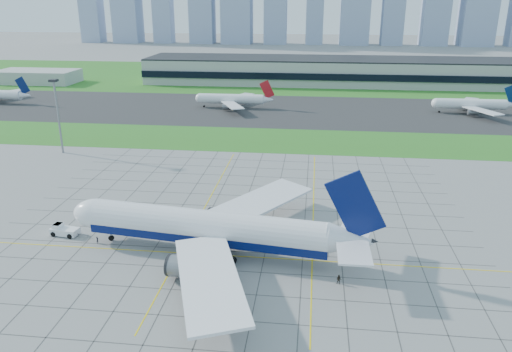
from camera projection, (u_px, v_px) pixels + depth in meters
The scene contains 14 objects.
ground at pixel (228, 251), 106.84m from camera, with size 1400.00×1400.00×0.00m, color gray.
grass_median at pixel (268, 140), 191.04m from camera, with size 700.00×35.00×0.04m, color #307421.
asphalt_taxiway at pixel (278, 110), 242.50m from camera, with size 700.00×75.00×0.04m, color #383838.
grass_far at pixel (290, 77), 345.42m from camera, with size 700.00×145.00×0.04m, color #307421.
apron_markings at pixel (238, 229), 117.16m from camera, with size 120.00×130.00×0.03m.
terminal at pixel (352, 71), 314.86m from camera, with size 260.00×43.00×15.80m.
service_block at pixel (37, 77), 319.62m from camera, with size 50.00×25.00×8.00m, color #B7B7B2.
light_mast at pixel (57, 107), 169.95m from camera, with size 2.50×2.50×25.60m.
airliner at pixel (209, 228), 104.26m from camera, with size 66.96×67.45×21.13m.
pushback_tug at pixel (64, 230), 113.87m from camera, with size 9.42×3.95×2.59m.
crew_near at pixel (97, 240), 109.99m from camera, with size 0.58×0.38×1.59m, color black.
crew_far at pixel (339, 280), 94.16m from camera, with size 0.94×0.74×1.94m, color black.
distant_jet_1 at pixel (233, 99), 245.60m from camera, with size 37.01×42.66×14.08m.
distant_jet_2 at pixel (472, 104), 233.67m from camera, with size 36.87×42.66×14.08m.
Camera 1 is at (17.13, -93.89, 51.00)m, focal length 35.00 mm.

